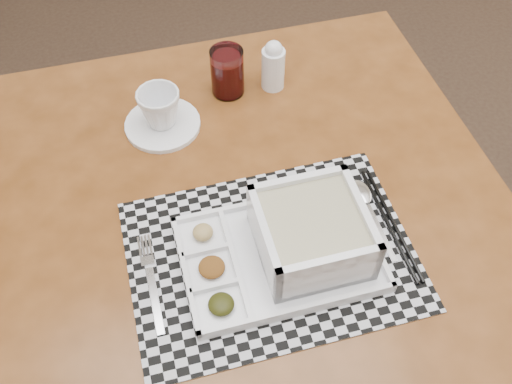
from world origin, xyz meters
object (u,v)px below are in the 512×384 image
at_px(serving_tray, 301,240).
at_px(juice_glass, 227,73).
at_px(dining_table, 248,224).
at_px(creamer_bottle, 273,65).
at_px(cup, 160,108).

relative_size(serving_tray, juice_glass, 3.18).
height_order(dining_table, creamer_bottle, creamer_bottle).
distance_m(dining_table, serving_tray, 0.18).
distance_m(dining_table, juice_glass, 0.32).
height_order(cup, juice_glass, juice_glass).
relative_size(juice_glass, creamer_bottle, 0.91).
xyz_separation_m(dining_table, serving_tray, (0.05, -0.13, 0.11)).
distance_m(dining_table, creamer_bottle, 0.34).
height_order(serving_tray, juice_glass, serving_tray).
xyz_separation_m(dining_table, cup, (-0.11, 0.23, 0.12)).
height_order(dining_table, juice_glass, juice_glass).
distance_m(dining_table, cup, 0.28).
bearing_deg(creamer_bottle, cup, -168.27).
bearing_deg(cup, dining_table, -84.71).
distance_m(cup, creamer_bottle, 0.25).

